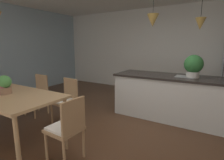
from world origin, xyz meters
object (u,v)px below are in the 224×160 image
Objects in this scene: vase_on_dining_table at (2,87)px; chair_kitchen_end at (67,127)px; kitchen_island at (170,96)px; potted_plant_on_table at (5,84)px; dining_table at (8,97)px; potted_plant_on_island at (194,65)px; chair_far_left at (37,93)px; chair_far_right at (66,99)px.

chair_kitchen_end is at bearing 2.38° from vase_on_dining_table.
potted_plant_on_table is (-2.13, -2.19, 0.43)m from kitchen_island.
dining_table is at bearing 74.54° from vase_on_dining_table.
potted_plant_on_table is at bearing -134.29° from kitchen_island.
potted_plant_on_island reaches higher than chair_kitchen_end.
vase_on_dining_table reaches higher than kitchen_island.
potted_plant_on_island is at bearing -0.00° from kitchen_island.
chair_far_left is 1.06m from potted_plant_on_table.
chair_kitchen_end is 0.38× the size of kitchen_island.
vase_on_dining_table is (-2.14, -2.22, 0.39)m from kitchen_island.
potted_plant_on_island is at bearing 41.19° from vase_on_dining_table.
chair_kitchen_end is 1.40m from vase_on_dining_table.
kitchen_island is at bearing 37.72° from chair_far_right.
chair_far_right is 1.07m from potted_plant_on_table.
vase_on_dining_table reaches higher than dining_table.
chair_far_right is 1.09m from vase_on_dining_table.
chair_kitchen_end reaches higher than dining_table.
chair_far_left is at bearing 154.09° from chair_kitchen_end.
dining_table is 6.28× the size of potted_plant_on_table.
chair_kitchen_end is 1.00× the size of chair_far_left.
chair_far_left is 2.83× the size of potted_plant_on_table.
chair_far_left is (-1.77, 0.86, 0.00)m from chair_kitchen_end.
potted_plant_on_table is at bearing -179.07° from chair_kitchen_end.
dining_table is 8.17× the size of vase_on_dining_table.
kitchen_island is 7.43× the size of potted_plant_on_table.
chair_kitchen_end is at bearing 0.93° from potted_plant_on_table.
potted_plant_on_table reaches higher than chair_far_left.
potted_plant_on_table is (-0.01, -0.02, 0.22)m from dining_table.
chair_kitchen_end is at bearing -0.09° from dining_table.
chair_far_left is at bearing 115.90° from potted_plant_on_table.
chair_far_left is 1.00× the size of chair_far_right.
chair_kitchen_end is (1.34, -0.00, -0.19)m from dining_table.
chair_far_right is at bearing -0.01° from chair_far_left.
chair_far_left is 1.07m from vase_on_dining_table.
dining_table is at bearing -117.13° from chair_far_right.
dining_table is 1.35m from chair_kitchen_end.
potted_plant_on_island reaches higher than kitchen_island.
potted_plant_on_island is at bearing 40.85° from potted_plant_on_table.
chair_far_right is at bearing -142.28° from kitchen_island.
chair_far_right is (-0.90, 0.86, 0.00)m from chair_kitchen_end.
potted_plant_on_table reaches higher than kitchen_island.
potted_plant_on_table reaches higher than dining_table.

